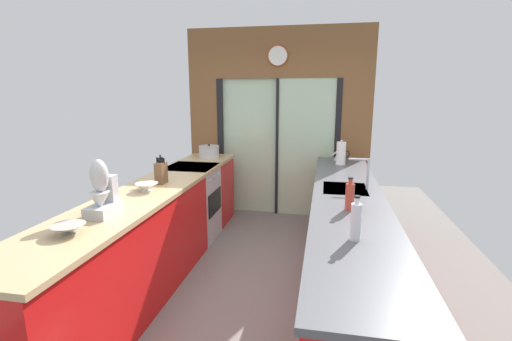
% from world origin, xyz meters
% --- Properties ---
extents(ground_plane, '(5.04, 7.60, 0.02)m').
position_xyz_m(ground_plane, '(0.00, 0.60, -0.01)').
color(ground_plane, slate).
extents(back_wall_unit, '(2.64, 0.12, 2.70)m').
position_xyz_m(back_wall_unit, '(0.00, 2.40, 1.52)').
color(back_wall_unit, brown).
rests_on(back_wall_unit, ground_plane).
extents(left_counter_run, '(0.62, 3.80, 0.92)m').
position_xyz_m(left_counter_run, '(-0.91, 0.13, 0.47)').
color(left_counter_run, red).
rests_on(left_counter_run, ground_plane).
extents(right_counter_run, '(0.62, 3.80, 0.92)m').
position_xyz_m(right_counter_run, '(0.91, 0.30, 0.46)').
color(right_counter_run, red).
rests_on(right_counter_run, ground_plane).
extents(sink_faucet, '(0.19, 0.02, 0.29)m').
position_xyz_m(sink_faucet, '(1.06, 0.55, 1.11)').
color(sink_faucet, '#B7BABC').
rests_on(sink_faucet, right_counter_run).
extents(oven_range, '(0.60, 0.60, 0.92)m').
position_xyz_m(oven_range, '(-0.91, 1.25, 0.46)').
color(oven_range, '#B7BABC').
rests_on(oven_range, ground_plane).
extents(mixing_bowl_near, '(0.21, 0.21, 0.07)m').
position_xyz_m(mixing_bowl_near, '(-0.89, -0.94, 0.96)').
color(mixing_bowl_near, gray).
rests_on(mixing_bowl_near, left_counter_run).
extents(mixing_bowl_far, '(0.20, 0.20, 0.08)m').
position_xyz_m(mixing_bowl_far, '(-0.89, 0.10, 0.96)').
color(mixing_bowl_far, silver).
rests_on(mixing_bowl_far, left_counter_run).
extents(knife_block, '(0.09, 0.14, 0.29)m').
position_xyz_m(knife_block, '(-0.89, 0.40, 1.03)').
color(knife_block, brown).
rests_on(knife_block, left_counter_run).
extents(stand_mixer, '(0.17, 0.27, 0.42)m').
position_xyz_m(stand_mixer, '(-0.89, -0.57, 1.08)').
color(stand_mixer, '#B7BABC').
rests_on(stand_mixer, left_counter_run).
extents(stock_pot, '(0.28, 0.28, 0.19)m').
position_xyz_m(stock_pot, '(-0.89, 1.90, 1.00)').
color(stock_pot, '#B7BABC').
rests_on(stock_pot, left_counter_run).
extents(kettle, '(0.24, 0.16, 0.18)m').
position_xyz_m(kettle, '(0.89, 2.02, 1.00)').
color(kettle, '#B7BABC').
rests_on(kettle, right_counter_run).
extents(soap_bottle_near, '(0.07, 0.07, 0.28)m').
position_xyz_m(soap_bottle_near, '(0.89, -0.69, 1.04)').
color(soap_bottle_near, silver).
rests_on(soap_bottle_near, right_counter_run).
extents(soap_bottle_far, '(0.07, 0.07, 0.26)m').
position_xyz_m(soap_bottle_far, '(0.89, -0.10, 1.03)').
color(soap_bottle_far, '#B23D2D').
rests_on(soap_bottle_far, right_counter_run).
extents(paper_towel_roll, '(0.13, 0.13, 0.31)m').
position_xyz_m(paper_towel_roll, '(0.89, 1.70, 1.06)').
color(paper_towel_roll, '#B7BABC').
rests_on(paper_towel_roll, right_counter_run).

